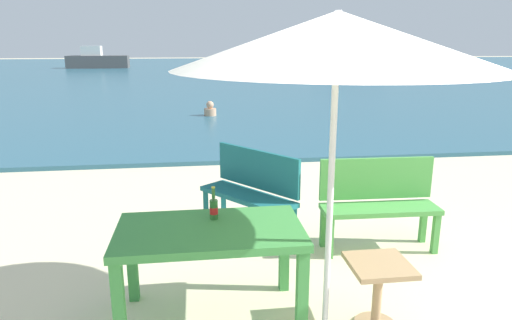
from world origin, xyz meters
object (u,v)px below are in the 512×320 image
(picnic_table_green, at_px, (210,241))
(boat_sailboat, at_px, (97,60))
(bench_green_left, at_px, (378,198))
(boat_tanker, at_px, (347,54))
(bench_teal_center, at_px, (252,187))
(swimmer_person, at_px, (210,110))
(patio_umbrella, at_px, (337,41))
(side_table_wood, at_px, (378,285))
(beer_bottle_amber, at_px, (214,208))

(picnic_table_green, bearing_deg, boat_sailboat, 102.53)
(bench_green_left, height_order, boat_tanker, boat_tanker)
(bench_teal_center, bearing_deg, swimmer_person, 91.42)
(picnic_table_green, distance_m, boat_tanker, 40.90)
(bench_teal_center, xyz_separation_m, boat_tanker, (13.43, 36.86, 0.38))
(bench_green_left, distance_m, boat_tanker, 39.34)
(patio_umbrella, bearing_deg, boat_sailboat, 103.68)
(bench_teal_center, distance_m, boat_sailboat, 33.76)
(side_table_wood, bearing_deg, boat_sailboat, 104.35)
(swimmer_person, bearing_deg, beer_bottle_amber, -91.66)
(bench_teal_center, bearing_deg, side_table_wood, -69.19)
(patio_umbrella, xyz_separation_m, bench_teal_center, (-0.31, 1.94, -1.58))
(patio_umbrella, bearing_deg, swimmer_person, 92.90)
(beer_bottle_amber, xyz_separation_m, patio_umbrella, (0.78, -0.52, 1.26))
(beer_bottle_amber, distance_m, bench_teal_center, 1.53)
(beer_bottle_amber, relative_size, bench_teal_center, 0.23)
(swimmer_person, distance_m, boat_tanker, 31.90)
(beer_bottle_amber, xyz_separation_m, boat_tanker, (13.90, 38.28, 0.07))
(boat_sailboat, bearing_deg, bench_green_left, -74.24)
(bench_green_left, distance_m, swimmer_person, 8.69)
(picnic_table_green, xyz_separation_m, bench_green_left, (1.76, 1.05, -0.11))
(side_table_wood, relative_size, boat_tanker, 0.08)
(patio_umbrella, height_order, boat_tanker, boat_tanker)
(side_table_wood, height_order, bench_teal_center, bench_teal_center)
(beer_bottle_amber, relative_size, boat_sailboat, 0.06)
(picnic_table_green, relative_size, boat_sailboat, 0.30)
(bench_teal_center, distance_m, swimmer_person, 8.03)
(beer_bottle_amber, xyz_separation_m, boat_sailboat, (-7.67, 34.18, -0.17))
(boat_sailboat, bearing_deg, beer_bottle_amber, -77.35)
(patio_umbrella, xyz_separation_m, boat_tanker, (13.13, 38.80, -1.20))
(beer_bottle_amber, bearing_deg, picnic_table_green, -102.61)
(bench_green_left, xyz_separation_m, boat_sailboat, (-9.40, 33.31, 0.15))
(picnic_table_green, distance_m, beer_bottle_amber, 0.27)
(picnic_table_green, height_order, swimmer_person, picnic_table_green)
(beer_bottle_amber, relative_size, side_table_wood, 0.49)
(swimmer_person, bearing_deg, bench_teal_center, -88.58)
(bench_teal_center, height_order, boat_sailboat, boat_sailboat)
(bench_teal_center, bearing_deg, patio_umbrella, -81.06)
(picnic_table_green, xyz_separation_m, beer_bottle_amber, (0.04, 0.18, 0.20))
(bench_green_left, height_order, boat_sailboat, boat_sailboat)
(boat_sailboat, bearing_deg, swimmer_person, -72.20)
(patio_umbrella, xyz_separation_m, side_table_wood, (0.41, 0.05, -1.76))
(boat_sailboat, relative_size, boat_tanker, 0.72)
(picnic_table_green, relative_size, side_table_wood, 2.59)
(picnic_table_green, distance_m, side_table_wood, 1.30)
(beer_bottle_amber, height_order, boat_sailboat, boat_sailboat)
(picnic_table_green, height_order, side_table_wood, picnic_table_green)
(picnic_table_green, xyz_separation_m, swimmer_person, (0.31, 9.62, -0.41))
(patio_umbrella, height_order, bench_teal_center, patio_umbrella)
(bench_green_left, bearing_deg, boat_tanker, 71.97)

